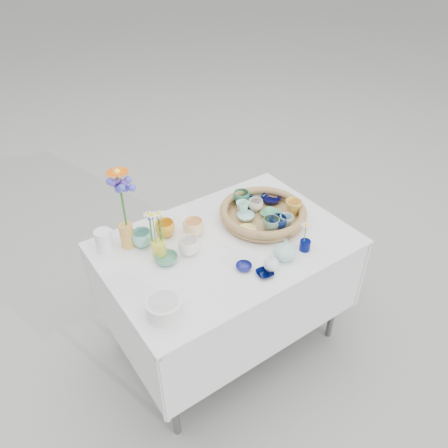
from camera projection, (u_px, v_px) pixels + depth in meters
ground at (226, 338)px, 2.70m from camera, size 80.00×80.00×0.00m
display_table at (226, 338)px, 2.70m from camera, size 1.26×0.86×0.77m
wicker_tray at (263, 214)px, 2.38m from camera, size 0.47×0.47×0.08m
tray_ceramic_0 at (248, 203)px, 2.47m from camera, size 0.15×0.15×0.03m
tray_ceramic_1 at (271, 199)px, 2.50m from camera, size 0.12×0.12×0.04m
tray_ceramic_2 at (293, 207)px, 2.39m from camera, size 0.11×0.11×0.08m
tray_ceramic_3 at (271, 214)px, 2.39m from camera, size 0.13×0.13×0.03m
tray_ceramic_4 at (271, 224)px, 2.28m from camera, size 0.09×0.09×0.07m
tray_ceramic_5 at (246, 217)px, 2.37m from camera, size 0.11×0.11×0.03m
tray_ceramic_6 at (243, 207)px, 2.41m from camera, size 0.09×0.09×0.07m
tray_ceramic_7 at (256, 205)px, 2.42m from camera, size 0.10×0.10×0.07m
tray_ceramic_8 at (259, 194)px, 2.55m from camera, size 0.09×0.09×0.03m
tray_ceramic_9 at (278, 223)px, 2.29m from camera, size 0.09×0.09×0.07m
tray_ceramic_10 at (247, 231)px, 2.26m from camera, size 0.12×0.12×0.03m
tray_ceramic_11 at (286, 221)px, 2.30m from camera, size 0.08×0.08×0.07m
tray_ceramic_12 at (241, 198)px, 2.48m from camera, size 0.11×0.11×0.07m
loose_ceramic_0 at (165, 229)px, 2.27m from camera, size 0.14×0.14×0.08m
loose_ceramic_1 at (193, 228)px, 2.27m from camera, size 0.13×0.13×0.09m
loose_ceramic_2 at (166, 259)px, 2.11m from camera, size 0.14×0.14×0.04m
loose_ceramic_3 at (189, 246)px, 2.15m from camera, size 0.12×0.12×0.08m
loose_ceramic_4 at (244, 267)px, 2.07m from camera, size 0.10×0.10×0.02m
loose_ceramic_5 at (142, 238)px, 2.20m from camera, size 0.14×0.14×0.08m
loose_ceramic_6 at (265, 273)px, 2.04m from camera, size 0.09×0.09×0.02m
fluted_bowl at (164, 308)px, 1.83m from camera, size 0.20×0.20×0.08m
bud_vase_paleblue at (271, 261)px, 2.04m from camera, size 0.09×0.09×0.11m
bud_vase_seafoam at (285, 249)px, 2.11m from camera, size 0.14×0.14×0.12m
bud_vase_cobalt at (305, 245)px, 2.18m from camera, size 0.06×0.06×0.05m
single_daisy at (305, 233)px, 2.13m from camera, size 0.07×0.07×0.12m
tall_vase_yellow at (127, 235)px, 2.18m from camera, size 0.09×0.09×0.13m
gerbera at (122, 199)px, 2.06m from camera, size 0.16×0.16×0.32m
hydrangea at (124, 206)px, 2.08m from camera, size 0.09×0.09×0.31m
white_pitcher at (104, 241)px, 2.16m from camera, size 0.14×0.12×0.11m
daisy_cup at (159, 248)px, 2.14m from camera, size 0.08×0.08×0.08m
daisy_posy at (155, 227)px, 2.08m from camera, size 0.10×0.10×0.17m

